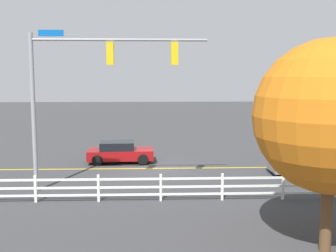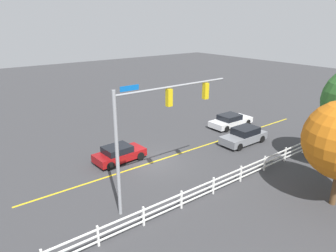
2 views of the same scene
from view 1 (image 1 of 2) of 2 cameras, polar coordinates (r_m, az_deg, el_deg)
name	(u,v)px [view 1 (image 1 of 2)]	position (r m, az deg, el deg)	size (l,w,h in m)	color
ground_plane	(152,168)	(23.31, -2.32, -5.95)	(120.00, 120.00, 0.00)	#38383A
lane_center_stripe	(221,168)	(23.63, 7.47, -5.81)	(28.00, 0.16, 0.01)	gold
signal_assembly	(86,79)	(18.58, -11.37, 6.49)	(7.87, 0.38, 7.23)	gray
car_0	(328,150)	(27.51, 21.53, -3.10)	(4.70, 1.98, 1.30)	silver
car_1	(313,161)	(23.11, 19.60, -4.70)	(4.44, 1.91, 1.45)	slate
car_2	(120,152)	(24.93, -6.78, -3.64)	(4.02, 2.04, 1.29)	maroon
white_rail_fence	(222,186)	(17.52, 7.60, -8.36)	(26.10, 0.10, 1.15)	white
tree_0	(331,116)	(12.70, 21.86, 1.25)	(4.52, 4.52, 6.34)	brown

